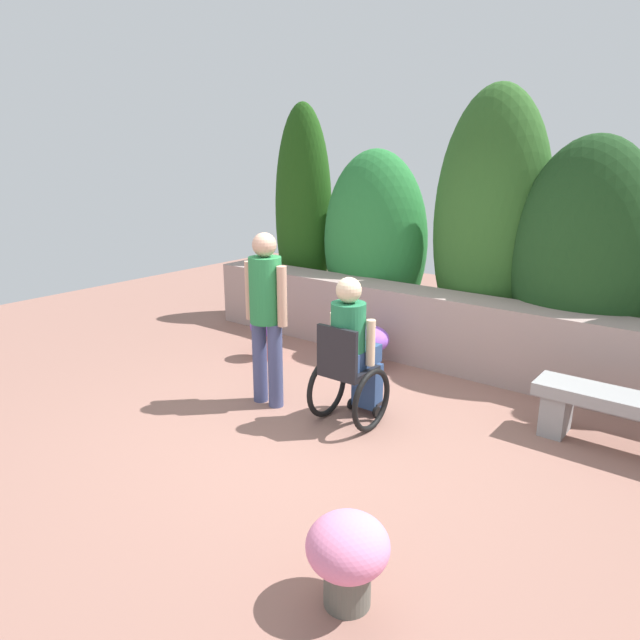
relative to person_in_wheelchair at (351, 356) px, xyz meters
The scene contains 8 objects.
ground_plane 0.69m from the person_in_wheelchair, 102.65° to the right, with size 13.51×13.51×0.00m, color #8D6356.
stone_retaining_wall 1.83m from the person_in_wheelchair, 92.11° to the left, with size 6.46×0.50×0.83m, color gray.
hedge_backdrop 2.59m from the person_in_wheelchair, 88.97° to the left, with size 6.20×1.18×3.07m.
person_in_wheelchair is the anchor object (origin of this frame).
person_standing_companion 0.92m from the person_in_wheelchair, 168.89° to the right, with size 0.49×0.30×1.65m.
flower_pot_purple_near 1.40m from the person_in_wheelchair, 116.44° to the left, with size 0.46×0.46×0.49m.
flower_pot_terracotta_by_wall 2.19m from the person_in_wheelchair, 55.63° to the right, with size 0.44×0.44×0.52m.
flower_pot_red_accent 1.93m from the person_in_wheelchair, 156.95° to the left, with size 0.32×0.32×0.56m.
Camera 1 is at (2.71, -3.55, 2.29)m, focal length 31.83 mm.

